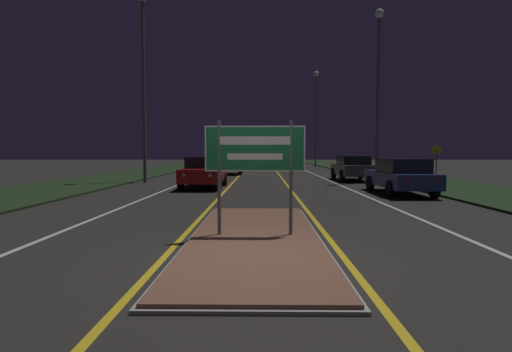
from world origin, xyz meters
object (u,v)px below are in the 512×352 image
at_px(streetlight_right_near, 378,74).
at_px(car_receding_1, 352,167).
at_px(car_approaching_1, 229,164).
at_px(streetlight_left_near, 143,56).
at_px(car_receding_0, 400,176).
at_px(car_approaching_0, 204,172).
at_px(streetlight_right_far, 316,102).
at_px(warning_sign, 436,160).
at_px(highway_sign, 255,154).

relative_size(streetlight_right_near, car_receding_1, 2.19).
height_order(streetlight_right_near, car_approaching_1, streetlight_right_near).
height_order(streetlight_left_near, car_receding_0, streetlight_left_near).
bearing_deg(car_approaching_0, car_receding_1, 30.93).
bearing_deg(streetlight_right_far, warning_sign, -83.68).
bearing_deg(car_approaching_1, streetlight_right_far, 60.15).
bearing_deg(warning_sign, highway_sign, -125.45).
height_order(car_receding_0, car_receding_1, car_receding_1).
xyz_separation_m(streetlight_right_far, car_approaching_1, (-8.67, -15.11, -6.52)).
height_order(highway_sign, car_receding_0, highway_sign).
distance_m(car_receding_0, car_approaching_1, 16.47).
bearing_deg(highway_sign, streetlight_right_near, 65.90).
relative_size(highway_sign, car_receding_0, 0.49).
bearing_deg(streetlight_right_far, streetlight_right_near, -89.16).
xyz_separation_m(highway_sign, car_approaching_1, (-2.33, 22.85, -0.88)).
xyz_separation_m(streetlight_left_near, car_approaching_1, (4.02, 8.53, -6.14)).
bearing_deg(car_approaching_0, warning_sign, 7.83).
bearing_deg(car_receding_1, warning_sign, -42.64).
bearing_deg(car_receding_1, car_approaching_1, 139.48).
bearing_deg(streetlight_right_near, warning_sign, -40.96).
bearing_deg(car_approaching_0, streetlight_left_near, 140.40).
xyz_separation_m(streetlight_right_near, warning_sign, (2.45, -2.12, -4.76)).
bearing_deg(streetlight_right_near, car_approaching_0, -158.07).
xyz_separation_m(streetlight_left_near, car_approaching_0, (3.75, -3.11, -6.16)).
bearing_deg(car_receding_0, warning_sign, 52.23).
bearing_deg(car_receding_0, car_approaching_0, 162.33).
height_order(streetlight_right_near, car_approaching_0, streetlight_right_near).
xyz_separation_m(streetlight_left_near, warning_sign, (15.48, -1.49, -5.62)).
height_order(streetlight_right_near, car_receding_1, streetlight_right_near).
distance_m(streetlight_left_near, car_receding_1, 13.53).
bearing_deg(streetlight_right_near, streetlight_right_far, 90.84).
bearing_deg(streetlight_right_near, car_receding_1, 133.98).
bearing_deg(streetlight_right_far, car_approaching_0, -108.48).
relative_size(streetlight_right_far, car_receding_0, 2.36).
relative_size(streetlight_right_far, warning_sign, 5.30).
xyz_separation_m(car_receding_1, warning_sign, (3.56, -3.28, 0.53)).
bearing_deg(car_receding_0, car_receding_1, 91.80).
xyz_separation_m(streetlight_right_far, car_receding_1, (-0.78, -21.86, -6.53)).
bearing_deg(highway_sign, streetlight_left_near, 113.92).
xyz_separation_m(highway_sign, warning_sign, (9.13, 12.82, -0.36)).
height_order(car_receding_0, car_approaching_1, car_approaching_1).
xyz_separation_m(highway_sign, streetlight_right_far, (6.35, 37.96, 5.64)).
xyz_separation_m(car_receding_0, car_receding_1, (-0.24, 7.57, 0.03)).
relative_size(streetlight_right_far, car_receding_1, 2.46).
distance_m(car_receding_1, car_approaching_1, 10.39).
xyz_separation_m(highway_sign, car_receding_0, (5.81, 8.53, -0.92)).
bearing_deg(streetlight_left_near, car_approaching_1, 64.77).
bearing_deg(highway_sign, warning_sign, 54.55).
bearing_deg(car_approaching_1, streetlight_left_near, -115.23).
bearing_deg(warning_sign, car_receding_0, -127.77).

